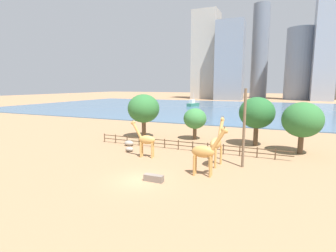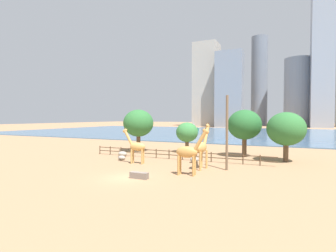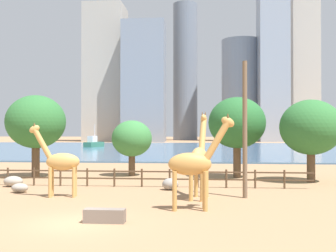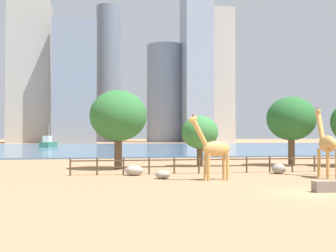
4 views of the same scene
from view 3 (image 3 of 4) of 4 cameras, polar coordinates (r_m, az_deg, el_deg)
The scene contains 22 objects.
ground_plane at distance 98.13m, azimuth 2.01°, elevation -3.04°, with size 400.00×400.00×0.00m, color #9E7551.
harbor_water at distance 95.13m, azimuth 1.90°, elevation -3.05°, with size 180.00×86.00×0.20m, color #476B8C.
giraffe_tall at distance 21.44m, azimuth 3.51°, elevation -5.14°, with size 3.49×1.03×4.90m.
giraffe_companion at distance 26.48m, azimuth -14.44°, elevation -4.68°, with size 3.16×1.09×4.53m.
giraffe_young at distance 25.09m, azimuth 4.29°, elevation -4.22°, with size 1.26×3.42×5.25m.
utility_pole at distance 25.64m, azimuth 10.37°, elevation -0.44°, with size 0.28×0.28×8.22m, color brown.
boulder_near_fence at distance 32.52m, azimuth -20.22°, elevation -7.05°, with size 1.40×1.02×0.76m, color gray.
boulder_by_pole at distance 28.88m, azimuth 0.31°, elevation -7.86°, with size 1.11×1.07×0.80m, color gray.
boulder_small at distance 29.35m, azimuth -19.43°, elevation -7.90°, with size 1.10×0.80×0.60m, color gray.
feeding_trough at distance 19.01m, azimuth -8.57°, elevation -11.92°, with size 1.80×0.60×0.60m, color #72665B.
enclosure_fence at distance 30.68m, azimuth -6.28°, elevation -6.76°, with size 26.12×0.14×1.30m.
tree_left_large at distance 36.52m, azimuth 9.33°, elevation 0.39°, with size 4.89×4.89×6.93m.
tree_center_broad at distance 38.14m, azimuth -17.47°, elevation 0.50°, with size 5.11×5.11×7.11m.
tree_right_tall at distance 34.96m, azimuth 18.78°, elevation -0.20°, with size 4.84×4.84×6.49m.
tree_left_small at distance 37.76m, azimuth -4.92°, elevation -1.75°, with size 3.60×3.60×4.97m.
boat_ferry at distance 102.03m, azimuth -10.05°, elevation -2.31°, with size 3.73×6.40×5.44m.
skyline_tower_needle at distance 189.90m, azimuth 2.36°, elevation 7.33°, with size 10.83×10.83×61.04m, color slate.
skyline_block_central at distance 192.89m, azimuth 17.87°, elevation 7.33°, with size 11.35×13.85×61.64m, color #B7B2A8.
skyline_tower_glass at distance 175.54m, azimuth 9.88°, elevation 4.77°, with size 15.86×15.86×41.39m, color gray.
skyline_block_left at distance 156.22m, azimuth -3.27°, elevation 6.01°, with size 15.62×10.03×44.51m, color gray.
skyline_block_right at distance 170.61m, azimuth -8.45°, elevation 7.03°, with size 15.24×15.28×53.86m, color #ADA89E.
skyline_tower_short at distance 171.32m, azimuth 13.99°, elevation 12.25°, with size 11.05×13.49×84.64m, color #939EAD.
Camera 3 is at (5.71, -17.88, 4.00)m, focal length 45.00 mm.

